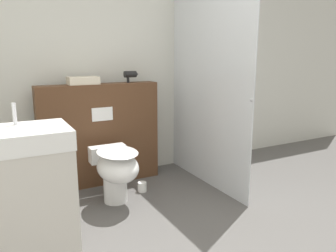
{
  "coord_description": "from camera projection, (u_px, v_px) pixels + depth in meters",
  "views": [
    {
      "loc": [
        -1.28,
        -1.52,
        1.39
      ],
      "look_at": [
        0.18,
        1.23,
        0.71
      ],
      "focal_mm": 35.0,
      "sensor_mm": 36.0,
      "label": 1
    }
  ],
  "objects": [
    {
      "name": "partition_panel",
      "position": [
        100.0,
        135.0,
        3.53
      ],
      "size": [
        1.28,
        0.21,
        1.09
      ],
      "color": "#51331E",
      "rests_on": "ground_plane"
    },
    {
      "name": "sink_vanity",
      "position": [
        24.0,
        202.0,
        2.05
      ],
      "size": [
        0.6,
        0.45,
        1.1
      ],
      "color": "beige",
      "rests_on": "ground_plane"
    },
    {
      "name": "spare_toilet_roll",
      "position": [
        142.0,
        187.0,
        3.39
      ],
      "size": [
        0.09,
        0.09,
        0.1
      ],
      "color": "white",
      "rests_on": "ground_plane"
    },
    {
      "name": "toilet",
      "position": [
        116.0,
        169.0,
        3.07
      ],
      "size": [
        0.37,
        0.62,
        0.53
      ],
      "color": "white",
      "rests_on": "ground_plane"
    },
    {
      "name": "hair_drier",
      "position": [
        131.0,
        75.0,
        3.55
      ],
      "size": [
        0.16,
        0.07,
        0.13
      ],
      "color": "black",
      "rests_on": "partition_panel"
    },
    {
      "name": "folded_towel",
      "position": [
        83.0,
        81.0,
        3.34
      ],
      "size": [
        0.31,
        0.19,
        0.08
      ],
      "color": "beige",
      "rests_on": "partition_panel"
    },
    {
      "name": "shower_glass",
      "position": [
        207.0,
        88.0,
        3.45
      ],
      "size": [
        0.04,
        1.43,
        2.09
      ],
      "color": "silver",
      "rests_on": "ground_plane"
    },
    {
      "name": "wall_back",
      "position": [
        119.0,
        67.0,
        3.72
      ],
      "size": [
        8.0,
        0.06,
        2.5
      ],
      "color": "silver",
      "rests_on": "ground_plane"
    }
  ]
}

